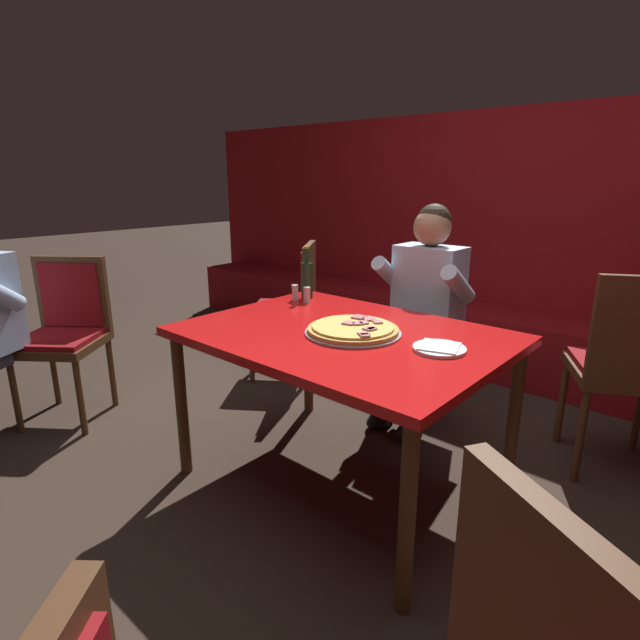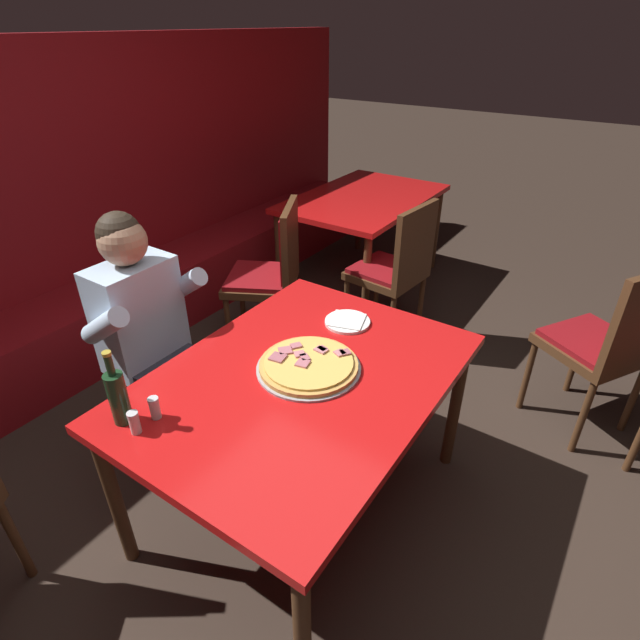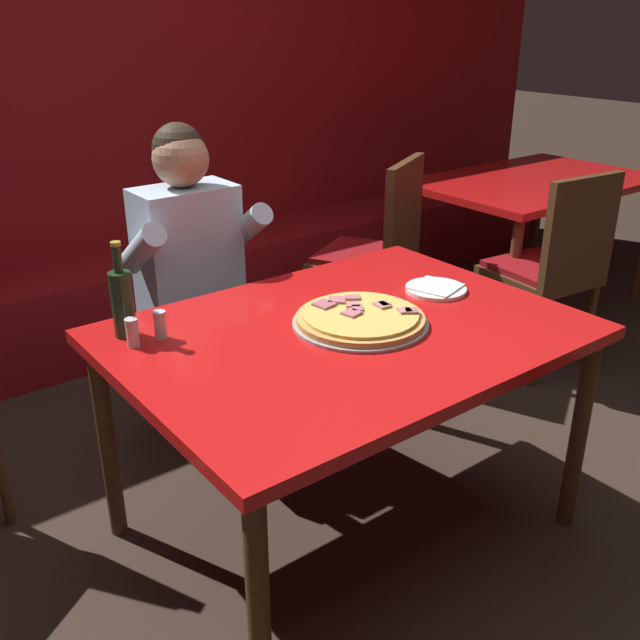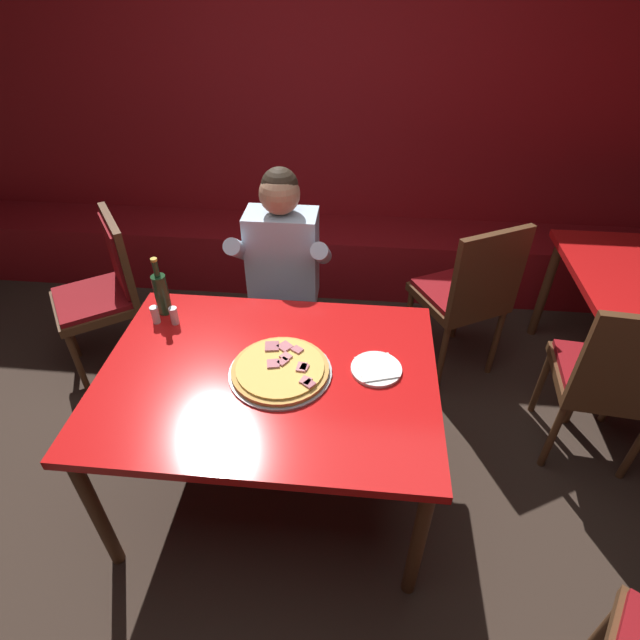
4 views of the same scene
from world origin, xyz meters
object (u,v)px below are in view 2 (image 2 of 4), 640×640
Objects in this scene: shaker_red_pepper_flakes at (135,423)px; shaker_black_pepper at (155,409)px; dining_chair_far_left at (397,264)px; pizza at (308,365)px; dining_chair_near_right at (611,339)px; main_dining_table at (301,390)px; plate_white_paper at (347,321)px; background_dining_table at (364,206)px; beer_bottle at (118,396)px; diner_seated_blue_shirt at (153,334)px; dining_chair_side_aisle at (273,269)px.

shaker_red_pepper_flakes and shaker_black_pepper have the same top height.
shaker_red_pepper_flakes is 0.09× the size of dining_chair_far_left.
pizza is 0.42× the size of dining_chair_near_right.
dining_chair_far_left reaches higher than pizza.
dining_chair_near_right is at bearing -34.22° from shaker_red_pepper_flakes.
main_dining_table is at bearing -167.94° from dining_chair_far_left.
shaker_black_pepper is at bearing 152.46° from pizza.
plate_white_paper is 0.15× the size of background_dining_table.
shaker_black_pepper reaches higher than pizza.
pizza is 2.01× the size of plate_white_paper.
beer_bottle reaches higher than plate_white_paper.
dining_chair_side_aisle is at bearing 7.09° from diner_seated_blue_shirt.
plate_white_paper is at bearing -17.13° from beer_bottle.
dining_chair_far_left is (1.62, -0.47, -0.14)m from diner_seated_blue_shirt.
background_dining_table is at bearing 44.56° from dining_chair_far_left.
dining_chair_far_left is at bearing 12.38° from pizza.
shaker_black_pepper is 0.08× the size of dining_chair_side_aisle.
dining_chair_side_aisle reaches higher than pizza.
dining_chair_far_left reaches higher than plate_white_paper.
dining_chair_near_right is (1.29, -0.98, -0.09)m from main_dining_table.
plate_white_paper is at bearing 7.66° from pizza.
shaker_black_pepper reaches higher than background_dining_table.
beer_bottle is at bearing 146.90° from main_dining_table.
plate_white_paper reaches higher than background_dining_table.
beer_bottle is at bearing 81.05° from shaker_red_pepper_flakes.
shaker_red_pepper_flakes is at bearing 167.47° from plate_white_paper.
diner_seated_blue_shirt is (-0.08, 0.80, 0.02)m from main_dining_table.
shaker_red_pepper_flakes is 0.08× the size of dining_chair_side_aisle.
pizza is 2.33m from background_dining_table.
background_dining_table is (1.73, 0.90, -0.09)m from plate_white_paper.
beer_bottle is at bearing -159.63° from dining_chair_side_aisle.
diner_seated_blue_shirt reaches higher than dining_chair_far_left.
pizza reaches higher than background_dining_table.
beer_bottle is 0.21× the size of background_dining_table.
plate_white_paper is 0.21× the size of dining_chair_far_left.
beer_bottle is 0.23× the size of diner_seated_blue_shirt.
beer_bottle reaches higher than dining_chair_side_aisle.
shaker_red_pepper_flakes is at bearing -178.67° from shaker_black_pepper.
plate_white_paper is at bearing -13.80° from shaker_black_pepper.
plate_white_paper is 2.44× the size of shaker_black_pepper.
main_dining_table is 2.38m from background_dining_table.
diner_seated_blue_shirt is at bearing 127.45° from dining_chair_near_right.
diner_seated_blue_shirt is (0.48, 0.44, -0.16)m from beer_bottle.
shaker_red_pepper_flakes is 2.13m from dining_chair_far_left.
background_dining_table is (2.18, 0.95, -0.01)m from main_dining_table.
dining_chair_far_left is at bearing 79.12° from dining_chair_near_right.
dining_chair_side_aisle is at bearing 22.89° from shaker_red_pepper_flakes.
plate_white_paper is 0.21× the size of dining_chair_near_right.
shaker_black_pepper is at bearing 149.66° from main_dining_table.
dining_chair_side_aisle is (1.45, 0.65, -0.20)m from shaker_black_pepper.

